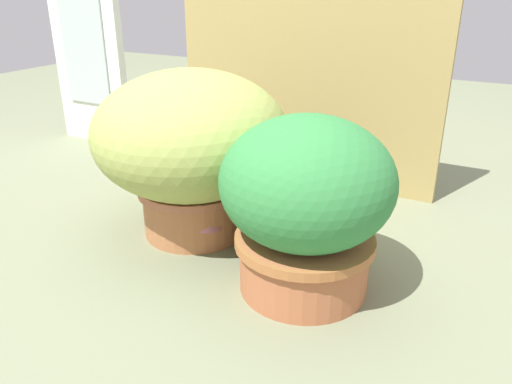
{
  "coord_description": "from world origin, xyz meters",
  "views": [
    {
      "loc": [
        0.77,
        -1.12,
        0.73
      ],
      "look_at": [
        0.17,
        -0.0,
        0.18
      ],
      "focal_mm": 35.41,
      "sensor_mm": 36.0,
      "label": 1
    }
  ],
  "objects": [
    {
      "name": "leafy_planter",
      "position": [
        0.36,
        -0.11,
        0.24
      ],
      "size": [
        0.41,
        0.41,
        0.44
      ],
      "color": "#AE633E",
      "rests_on": "ground"
    },
    {
      "name": "mushroom_ornament_red",
      "position": [
        -0.01,
        -0.05,
        0.11
      ],
      "size": [
        0.1,
        0.1,
        0.15
      ],
      "color": "silver",
      "rests_on": "ground"
    },
    {
      "name": "cat",
      "position": [
        0.21,
        0.11,
        0.12
      ],
      "size": [
        0.37,
        0.29,
        0.32
      ],
      "color": "#5A5B43",
      "rests_on": "ground"
    },
    {
      "name": "ground_plane",
      "position": [
        0.0,
        0.0,
        0.0
      ],
      "size": [
        6.0,
        6.0,
        0.0
      ],
      "primitive_type": "plane",
      "color": "#737A5D"
    },
    {
      "name": "grass_planter",
      "position": [
        -0.05,
        0.02,
        0.28
      ],
      "size": [
        0.56,
        0.56,
        0.49
      ],
      "color": "#AB6B41",
      "rests_on": "ground"
    },
    {
      "name": "window_panel_white",
      "position": [
        -1.0,
        0.58,
        0.41
      ],
      "size": [
        0.39,
        0.05,
        0.81
      ],
      "color": "white",
      "rests_on": "ground"
    },
    {
      "name": "mushroom_ornament_pink",
      "position": [
        0.04,
        -0.06,
        0.08
      ],
      "size": [
        0.09,
        0.09,
        0.11
      ],
      "color": "white",
      "rests_on": "ground"
    },
    {
      "name": "cardboard_backdrop",
      "position": [
        0.05,
        0.58,
        0.39
      ],
      "size": [
        1.0,
        0.03,
        0.78
      ],
      "primitive_type": "cube",
      "color": "tan",
      "rests_on": "ground"
    }
  ]
}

